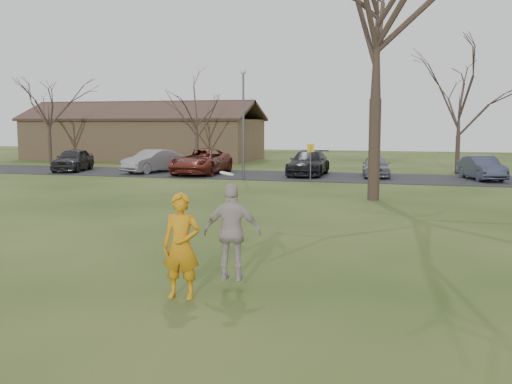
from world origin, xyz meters
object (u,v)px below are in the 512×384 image
car_3 (309,163)px  lamp_post (243,110)px  big_tree (377,29)px  car_0 (73,160)px  building (143,137)px  car_2 (201,161)px  player_defender (181,246)px  catching_play (232,232)px  car_4 (376,166)px  car_5 (482,168)px  car_1 (152,161)px

car_3 → lamp_post: 5.46m
lamp_post → big_tree: size_ratio=0.45×
car_0 → building: 13.67m
car_0 → car_2: (9.01, 0.14, 0.04)m
player_defender → catching_play: bearing=39.8°
car_4 → car_2: bearing=177.5°
car_2 → building: building is taller
car_2 → big_tree: big_tree is taller
car_3 → car_0: bearing=-177.0°
car_3 → car_4: (4.05, -0.07, -0.10)m
player_defender → lamp_post: (-5.79, 22.79, 2.99)m
player_defender → building: bearing=112.2°
player_defender → building: building is taller
car_0 → car_3: 15.68m
car_4 → lamp_post: (-7.26, -2.98, 3.28)m
car_5 → big_tree: bearing=-134.2°
car_4 → car_0: bearing=175.7°
player_defender → car_0: 30.74m
car_3 → lamp_post: lamp_post is taller
car_2 → player_defender: bearing=-70.7°
car_3 → car_5: size_ratio=1.27×
car_3 → big_tree: bearing=-66.6°
car_2 → car_3: 6.69m
player_defender → car_2: (-9.20, 24.89, -0.15)m
lamp_post → big_tree: big_tree is taller
car_5 → catching_play: (-6.58, -24.83, 0.43)m
catching_play → lamp_post: lamp_post is taller
player_defender → car_1: 28.20m
player_defender → building: 43.11m
lamp_post → car_3: bearing=43.5°
car_0 → car_5: 25.55m
car_2 → catching_play: 26.12m
car_0 → car_4: size_ratio=1.16×
car_4 → lamp_post: lamp_post is taller
car_4 → car_5: size_ratio=0.94×
car_2 → car_4: 10.71m
car_4 → big_tree: 12.26m
car_5 → catching_play: catching_play is taller
car_1 → lamp_post: bearing=-1.9°
car_1 → building: (-7.13, 13.10, 1.16)m
car_2 → car_1: bearing=174.1°
car_1 → catching_play: bearing=-43.9°
car_2 → big_tree: bearing=-41.1°
car_2 → car_3: car_2 is taller
car_2 → lamp_post: (3.41, -2.11, 3.14)m
car_0 → building: size_ratio=0.21×
building → car_0: bearing=-83.4°
car_5 → lamp_post: (-13.11, -2.78, 3.26)m
car_5 → car_2: bearing=164.6°
player_defender → car_5: player_defender is taller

